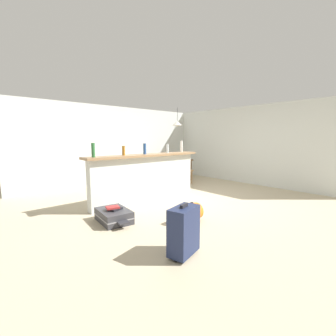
{
  "coord_description": "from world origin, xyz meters",
  "views": [
    {
      "loc": [
        -3.9,
        -3.84,
        1.49
      ],
      "look_at": [
        0.03,
        0.6,
        0.71
      ],
      "focal_mm": 24.67,
      "sensor_mm": 36.0,
      "label": 1
    }
  ],
  "objects_px": {
    "pendant_lamp": "(177,123)",
    "suitcase_flat_charcoal": "(114,216)",
    "bottle_amber": "(124,151)",
    "bottle_blue": "(145,149)",
    "duffel_bag_orange": "(189,213)",
    "dining_chair_far_side": "(165,164)",
    "dining_table": "(174,162)",
    "suitcase_upright_navy": "(184,230)",
    "bottle_clear": "(167,149)",
    "bottle_green": "(93,150)",
    "dining_chair_near_partition": "(183,168)",
    "book_stack": "(114,208)",
    "bottle_white": "(181,146)"
  },
  "relations": [
    {
      "from": "dining_chair_near_partition",
      "to": "bottle_blue",
      "type": "bearing_deg",
      "value": -157.08
    },
    {
      "from": "dining_chair_far_side",
      "to": "book_stack",
      "type": "height_order",
      "value": "dining_chair_far_side"
    },
    {
      "from": "suitcase_flat_charcoal",
      "to": "book_stack",
      "type": "bearing_deg",
      "value": -98.54
    },
    {
      "from": "bottle_amber",
      "to": "dining_table",
      "type": "bearing_deg",
      "value": 26.92
    },
    {
      "from": "bottle_green",
      "to": "pendant_lamp",
      "type": "height_order",
      "value": "pendant_lamp"
    },
    {
      "from": "bottle_blue",
      "to": "suitcase_flat_charcoal",
      "type": "distance_m",
      "value": 1.83
    },
    {
      "from": "bottle_white",
      "to": "dining_chair_far_side",
      "type": "height_order",
      "value": "bottle_white"
    },
    {
      "from": "suitcase_upright_navy",
      "to": "bottle_clear",
      "type": "bearing_deg",
      "value": 52.67
    },
    {
      "from": "dining_chair_far_side",
      "to": "duffel_bag_orange",
      "type": "relative_size",
      "value": 1.81
    },
    {
      "from": "dining_table",
      "to": "bottle_amber",
      "type": "bearing_deg",
      "value": -153.08
    },
    {
      "from": "dining_table",
      "to": "bottle_clear",
      "type": "bearing_deg",
      "value": -137.22
    },
    {
      "from": "bottle_white",
      "to": "bottle_clear",
      "type": "bearing_deg",
      "value": -167.09
    },
    {
      "from": "dining_chair_far_side",
      "to": "suitcase_upright_navy",
      "type": "distance_m",
      "value": 5.64
    },
    {
      "from": "bottle_white",
      "to": "pendant_lamp",
      "type": "xyz_separation_m",
      "value": [
        1.11,
        1.32,
        0.72
      ]
    },
    {
      "from": "bottle_white",
      "to": "duffel_bag_orange",
      "type": "height_order",
      "value": "bottle_white"
    },
    {
      "from": "dining_table",
      "to": "suitcase_flat_charcoal",
      "type": "height_order",
      "value": "dining_table"
    },
    {
      "from": "bottle_green",
      "to": "dining_chair_near_partition",
      "type": "distance_m",
      "value": 3.7
    },
    {
      "from": "suitcase_upright_navy",
      "to": "book_stack",
      "type": "bearing_deg",
      "value": 93.13
    },
    {
      "from": "bottle_amber",
      "to": "dining_chair_near_partition",
      "type": "height_order",
      "value": "bottle_amber"
    },
    {
      "from": "bottle_clear",
      "to": "bottle_white",
      "type": "bearing_deg",
      "value": 12.91
    },
    {
      "from": "bottle_amber",
      "to": "dining_chair_far_side",
      "type": "relative_size",
      "value": 0.22
    },
    {
      "from": "bottle_green",
      "to": "bottle_white",
      "type": "xyz_separation_m",
      "value": [
        2.53,
        0.12,
        0.01
      ]
    },
    {
      "from": "bottle_clear",
      "to": "suitcase_flat_charcoal",
      "type": "height_order",
      "value": "bottle_clear"
    },
    {
      "from": "bottle_clear",
      "to": "bottle_green",
      "type": "bearing_deg",
      "value": 179.19
    },
    {
      "from": "bottle_green",
      "to": "bottle_white",
      "type": "bearing_deg",
      "value": 2.67
    },
    {
      "from": "bottle_clear",
      "to": "pendant_lamp",
      "type": "height_order",
      "value": "pendant_lamp"
    },
    {
      "from": "bottle_white",
      "to": "bottle_blue",
      "type": "bearing_deg",
      "value": -176.48
    },
    {
      "from": "bottle_white",
      "to": "duffel_bag_orange",
      "type": "bearing_deg",
      "value": -131.12
    },
    {
      "from": "pendant_lamp",
      "to": "bottle_clear",
      "type": "bearing_deg",
      "value": -139.78
    },
    {
      "from": "bottle_clear",
      "to": "dining_table",
      "type": "distance_m",
      "value": 2.3
    },
    {
      "from": "bottle_clear",
      "to": "dining_chair_near_partition",
      "type": "bearing_deg",
      "value": 32.41
    },
    {
      "from": "duffel_bag_orange",
      "to": "suitcase_upright_navy",
      "type": "relative_size",
      "value": 0.77
    },
    {
      "from": "bottle_blue",
      "to": "duffel_bag_orange",
      "type": "relative_size",
      "value": 0.48
    },
    {
      "from": "book_stack",
      "to": "bottle_amber",
      "type": "bearing_deg",
      "value": 48.98
    },
    {
      "from": "bottle_white",
      "to": "dining_chair_far_side",
      "type": "distance_m",
      "value": 2.34
    },
    {
      "from": "bottle_amber",
      "to": "bottle_blue",
      "type": "distance_m",
      "value": 0.55
    },
    {
      "from": "bottle_green",
      "to": "bottle_clear",
      "type": "bearing_deg",
      "value": -0.81
    },
    {
      "from": "dining_chair_far_side",
      "to": "bottle_blue",
      "type": "bearing_deg",
      "value": -139.17
    },
    {
      "from": "bottle_green",
      "to": "duffel_bag_orange",
      "type": "height_order",
      "value": "bottle_green"
    },
    {
      "from": "pendant_lamp",
      "to": "suitcase_flat_charcoal",
      "type": "distance_m",
      "value": 4.6
    },
    {
      "from": "dining_chair_far_side",
      "to": "suitcase_flat_charcoal",
      "type": "relative_size",
      "value": 1.08
    },
    {
      "from": "dining_table",
      "to": "bottle_white",
      "type": "bearing_deg",
      "value": -126.31
    },
    {
      "from": "bottle_amber",
      "to": "duffel_bag_orange",
      "type": "xyz_separation_m",
      "value": [
        0.33,
        -1.65,
        -1.06
      ]
    },
    {
      "from": "dining_chair_far_side",
      "to": "book_stack",
      "type": "bearing_deg",
      "value": -141.96
    },
    {
      "from": "bottle_blue",
      "to": "dining_table",
      "type": "xyz_separation_m",
      "value": [
        2.28,
        1.45,
        -0.59
      ]
    },
    {
      "from": "dining_chair_near_partition",
      "to": "dining_table",
      "type": "bearing_deg",
      "value": 85.02
    },
    {
      "from": "bottle_green",
      "to": "dining_table",
      "type": "bearing_deg",
      "value": 22.85
    },
    {
      "from": "suitcase_flat_charcoal",
      "to": "duffel_bag_orange",
      "type": "relative_size",
      "value": 1.67
    },
    {
      "from": "bottle_green",
      "to": "dining_chair_far_side",
      "type": "distance_m",
      "value": 4.21
    },
    {
      "from": "dining_chair_far_side",
      "to": "dining_chair_near_partition",
      "type": "bearing_deg",
      "value": -95.66
    }
  ]
}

